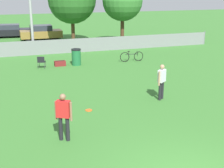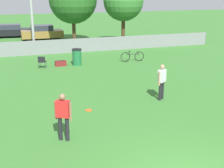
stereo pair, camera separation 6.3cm
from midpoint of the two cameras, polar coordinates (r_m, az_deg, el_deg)
fence_backline at (r=24.66m, az=-8.97°, el=6.83°), size 25.75×0.07×1.21m
tree_far_right at (r=27.66m, az=1.87°, el=14.94°), size 3.45×3.45×5.57m
player_receiver_white at (r=14.08m, az=8.93°, el=0.83°), size 0.49×0.44×1.62m
player_thrower_red at (r=10.25m, az=-9.04°, el=-5.40°), size 0.52×0.42×1.62m
frisbee_disc at (r=12.95m, az=-4.41°, el=-4.80°), size 0.28×0.28×0.03m
folding_chair_sideline at (r=20.12m, az=-12.88°, el=4.08°), size 0.56×0.57×0.78m
bicycle_sideline at (r=21.63m, az=3.54°, el=5.05°), size 1.68×0.44×0.72m
trash_bin at (r=20.64m, az=-6.64°, el=4.94°), size 0.62×0.62×1.08m
gear_bag_sideline at (r=20.64m, az=-9.58°, el=3.73°), size 0.71×0.39×0.35m
parked_car_dark at (r=34.52m, az=-18.52°, el=9.20°), size 4.60×2.19×1.31m
parked_car_tan at (r=31.92m, az=-12.92°, el=9.16°), size 4.01×1.75×1.42m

